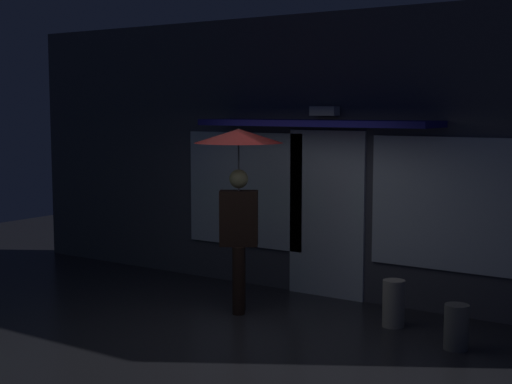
{
  "coord_description": "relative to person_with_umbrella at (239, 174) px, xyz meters",
  "views": [
    {
      "loc": [
        4.72,
        -6.45,
        2.49
      ],
      "look_at": [
        -0.25,
        0.9,
        1.5
      ],
      "focal_mm": 52.87,
      "sensor_mm": 36.0,
      "label": 1
    }
  ],
  "objects": [
    {
      "name": "ground_plane",
      "position": [
        0.5,
        -0.9,
        -1.7
      ],
      "size": [
        18.0,
        18.0,
        0.0
      ],
      "primitive_type": "plane",
      "color": "#26262B"
    },
    {
      "name": "building_facade",
      "position": [
        0.51,
        1.44,
        0.15
      ],
      "size": [
        10.68,
        1.0,
        3.72
      ],
      "color": "#4C4C56",
      "rests_on": "ground"
    },
    {
      "name": "person_with_umbrella",
      "position": [
        0.0,
        0.0,
        0.0
      ],
      "size": [
        1.07,
        1.07,
        2.24
      ],
      "rotation": [
        0.0,
        0.0,
        0.56
      ],
      "color": "black",
      "rests_on": "ground"
    },
    {
      "name": "sidewalk_bollard",
      "position": [
        1.82,
        0.49,
        -1.43
      ],
      "size": [
        0.25,
        0.25,
        0.54
      ],
      "primitive_type": "cylinder",
      "color": "#B2A899",
      "rests_on": "ground"
    },
    {
      "name": "sidewalk_bollard_2",
      "position": [
        2.7,
        0.09,
        -1.46
      ],
      "size": [
        0.25,
        0.25,
        0.47
      ],
      "primitive_type": "cylinder",
      "color": "slate",
      "rests_on": "ground"
    }
  ]
}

